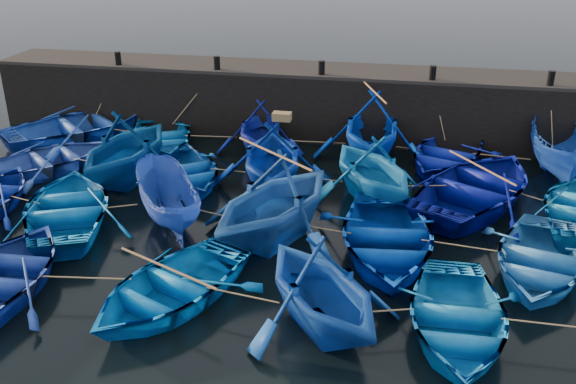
# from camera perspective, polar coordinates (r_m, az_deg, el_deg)

# --- Properties ---
(ground) EXTENTS (120.00, 120.00, 0.00)m
(ground) POSITION_cam_1_polar(r_m,az_deg,el_deg) (16.24, -2.19, -6.84)
(ground) COLOR black
(ground) RESTS_ON ground
(quay_wall) EXTENTS (26.00, 2.50, 2.50)m
(quay_wall) POSITION_cam_1_polar(r_m,az_deg,el_deg) (25.26, 3.22, 7.87)
(quay_wall) COLOR black
(quay_wall) RESTS_ON ground
(quay_top) EXTENTS (26.00, 2.50, 0.12)m
(quay_top) POSITION_cam_1_polar(r_m,az_deg,el_deg) (24.92, 3.29, 10.75)
(quay_top) COLOR black
(quay_top) RESTS_ON quay_wall
(bollard_0) EXTENTS (0.24, 0.24, 0.50)m
(bollard_0) POSITION_cam_1_polar(r_m,az_deg,el_deg) (26.30, -14.87, 11.41)
(bollard_0) COLOR black
(bollard_0) RESTS_ON quay_top
(bollard_1) EXTENTS (0.24, 0.24, 0.50)m
(bollard_1) POSITION_cam_1_polar(r_m,az_deg,el_deg) (24.85, -6.34, 11.34)
(bollard_1) COLOR black
(bollard_1) RESTS_ON quay_top
(bollard_2) EXTENTS (0.24, 0.24, 0.50)m
(bollard_2) POSITION_cam_1_polar(r_m,az_deg,el_deg) (23.98, 3.00, 10.98)
(bollard_2) COLOR black
(bollard_2) RESTS_ON quay_top
(bollard_3) EXTENTS (0.24, 0.24, 0.50)m
(bollard_3) POSITION_cam_1_polar(r_m,az_deg,el_deg) (23.77, 12.74, 10.30)
(bollard_3) COLOR black
(bollard_3) RESTS_ON quay_top
(bollard_4) EXTENTS (0.24, 0.24, 0.50)m
(bollard_4) POSITION_cam_1_polar(r_m,az_deg,el_deg) (24.22, 22.34, 9.34)
(bollard_4) COLOR black
(bollard_4) RESTS_ON quay_top
(boat_0) EXTENTS (6.95, 7.09, 1.20)m
(boat_0) POSITION_cam_1_polar(r_m,az_deg,el_deg) (25.97, -17.95, 5.67)
(boat_0) COLOR #19429B
(boat_0) RESTS_ON ground
(boat_1) EXTENTS (4.97, 5.49, 0.93)m
(boat_1) POSITION_cam_1_polar(r_m,az_deg,el_deg) (24.40, -11.18, 4.90)
(boat_1) COLOR #095DAD
(boat_1) RESTS_ON ground
(boat_2) EXTENTS (3.80, 4.22, 1.96)m
(boat_2) POSITION_cam_1_polar(r_m,az_deg,el_deg) (23.30, -2.48, 5.75)
(boat_2) COLOR navy
(boat_2) RESTS_ON ground
(boat_3) EXTENTS (4.21, 4.83, 2.48)m
(boat_3) POSITION_cam_1_polar(r_m,az_deg,el_deg) (22.76, 7.45, 5.79)
(boat_3) COLOR #043CD5
(boat_3) RESTS_ON ground
(boat_4) EXTENTS (4.67, 5.43, 0.95)m
(boat_4) POSITION_cam_1_polar(r_m,az_deg,el_deg) (22.86, 13.85, 3.33)
(boat_4) COLOR #0A1996
(boat_4) RESTS_ON ground
(boat_5) EXTENTS (1.85, 4.74, 1.82)m
(boat_5) POSITION_cam_1_polar(r_m,az_deg,el_deg) (23.03, 23.11, 3.35)
(boat_5) COLOR #1544AC
(boat_5) RESTS_ON ground
(boat_6) EXTENTS (5.34, 5.55, 0.94)m
(boat_6) POSITION_cam_1_polar(r_m,az_deg,el_deg) (23.21, -20.42, 2.78)
(boat_6) COLOR #294798
(boat_6) RESTS_ON ground
(boat_7) EXTENTS (4.60, 5.16, 2.46)m
(boat_7) POSITION_cam_1_polar(r_m,az_deg,el_deg) (21.35, -14.16, 3.96)
(boat_7) COLOR navy
(boat_7) RESTS_ON ground
(boat_8) EXTENTS (5.00, 5.31, 0.90)m
(boat_8) POSITION_cam_1_polar(r_m,az_deg,el_deg) (21.21, -9.15, 2.00)
(boat_8) COLOR blue
(boat_8) RESTS_ON ground
(boat_9) EXTENTS (4.69, 5.16, 2.35)m
(boat_9) POSITION_cam_1_polar(r_m,az_deg,el_deg) (20.08, -1.37, 3.24)
(boat_9) COLOR #032D91
(boat_9) RESTS_ON ground
(boat_10) EXTENTS (5.27, 5.44, 2.19)m
(boat_10) POSITION_cam_1_polar(r_m,az_deg,el_deg) (19.56, 7.54, 2.19)
(boat_10) COLOR blue
(boat_10) RESTS_ON ground
(boat_11) EXTENTS (6.34, 7.00, 1.19)m
(boat_11) POSITION_cam_1_polar(r_m,az_deg,el_deg) (20.15, 16.58, 0.48)
(boat_11) COLOR #000870
(boat_11) RESTS_ON ground
(boat_14) EXTENTS (5.23, 5.97, 1.03)m
(boat_14) POSITION_cam_1_polar(r_m,az_deg,el_deg) (19.23, -18.91, -1.28)
(boat_14) COLOR #055CAD
(boat_14) RESTS_ON ground
(boat_15) EXTENTS (3.41, 4.12, 1.53)m
(boat_15) POSITION_cam_1_polar(r_m,az_deg,el_deg) (18.34, -10.72, -0.72)
(boat_15) COLOR #1F42A2
(boat_15) RESTS_ON ground
(boat_16) EXTENTS (5.75, 6.08, 2.52)m
(boat_16) POSITION_cam_1_polar(r_m,az_deg,el_deg) (16.91, -1.23, -0.64)
(boat_16) COLOR #184E94
(boat_16) RESTS_ON ground
(boat_17) EXTENTS (4.16, 5.45, 1.05)m
(boat_17) POSITION_cam_1_polar(r_m,az_deg,el_deg) (16.75, 8.70, -4.01)
(boat_17) COLOR #003297
(boat_17) RESTS_ON ground
(boat_18) EXTENTS (4.19, 5.12, 0.93)m
(boat_18) POSITION_cam_1_polar(r_m,az_deg,el_deg) (16.91, 21.45, -5.52)
(boat_18) COLOR blue
(boat_18) RESTS_ON ground
(boat_21) EXTENTS (3.53, 4.77, 0.96)m
(boat_21) POSITION_cam_1_polar(r_m,az_deg,el_deg) (16.48, -24.03, -6.74)
(boat_21) COLOR navy
(boat_21) RESTS_ON ground
(boat_22) EXTENTS (4.74, 5.38, 0.93)m
(boat_22) POSITION_cam_1_polar(r_m,az_deg,el_deg) (14.92, -10.55, -8.27)
(boat_22) COLOR blue
(boat_22) RESTS_ON ground
(boat_23) EXTENTS (5.25, 5.34, 2.13)m
(boat_23) POSITION_cam_1_polar(r_m,az_deg,el_deg) (13.58, 2.96, -8.42)
(boat_23) COLOR #0D43A6
(boat_23) RESTS_ON ground
(boat_24) EXTENTS (3.24, 4.46, 0.91)m
(boat_24) POSITION_cam_1_polar(r_m,az_deg,el_deg) (14.16, 14.73, -10.73)
(boat_24) COLOR blue
(boat_24) RESTS_ON ground
(wooden_crate) EXTENTS (0.56, 0.34, 0.25)m
(wooden_crate) POSITION_cam_1_polar(r_m,az_deg,el_deg) (19.59, -0.55, 6.72)
(wooden_crate) COLOR olive
(wooden_crate) RESTS_ON boat_9
(mooring_ropes) EXTENTS (17.41, 11.75, 2.10)m
(mooring_ropes) POSITION_cam_1_polar(r_m,az_deg,el_deg) (20.24, 1.23, 2.56)
(mooring_ropes) COLOR tan
(mooring_ropes) RESTS_ON ground
(loose_oars) EXTENTS (9.53, 12.06, 1.66)m
(loose_oars) POSITION_cam_1_polar(r_m,az_deg,el_deg) (17.99, 4.48, 2.77)
(loose_oars) COLOR #99724C
(loose_oars) RESTS_ON ground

